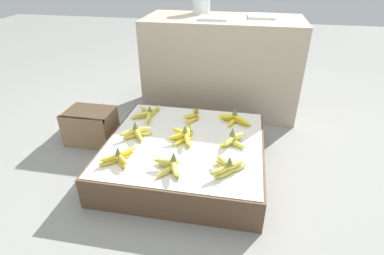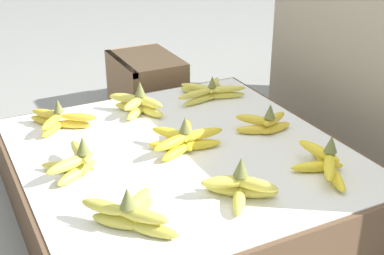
{
  "view_description": "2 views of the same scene",
  "coord_description": "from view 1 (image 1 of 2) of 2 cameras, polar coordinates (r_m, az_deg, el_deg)",
  "views": [
    {
      "loc": [
        0.32,
        -1.51,
        1.18
      ],
      "look_at": [
        0.02,
        0.12,
        0.23
      ],
      "focal_mm": 28.0,
      "sensor_mm": 36.0,
      "label": 1
    },
    {
      "loc": [
        1.23,
        -0.59,
        0.91
      ],
      "look_at": [
        0.02,
        0.02,
        0.27
      ],
      "focal_mm": 50.0,
      "sensor_mm": 36.0,
      "label": 2
    }
  ],
  "objects": [
    {
      "name": "wooden_crate",
      "position": [
        2.26,
        -18.74,
        0.3
      ],
      "size": [
        0.33,
        0.24,
        0.24
      ],
      "color": "#997551",
      "rests_on": "ground_plane"
    },
    {
      "name": "banana_bunch_middle_midright",
      "position": [
        1.8,
        7.85,
        -2.3
      ],
      "size": [
        0.17,
        0.19,
        0.11
      ],
      "color": "#DBCC4C",
      "rests_on": "display_platform"
    },
    {
      "name": "banana_bunch_front_midleft",
      "position": [
        1.58,
        -4.16,
        -7.3
      ],
      "size": [
        0.18,
        0.16,
        0.11
      ],
      "color": "#DBCC4C",
      "rests_on": "display_platform"
    },
    {
      "name": "banana_bunch_middle_left",
      "position": [
        1.88,
        -10.5,
        -0.97
      ],
      "size": [
        0.18,
        0.14,
        0.11
      ],
      "color": "#DBCC4C",
      "rests_on": "display_platform"
    },
    {
      "name": "display_platform",
      "position": [
        1.89,
        -1.31,
        -5.11
      ],
      "size": [
        0.95,
        0.92,
        0.2
      ],
      "color": "brown",
      "rests_on": "ground_plane"
    },
    {
      "name": "foam_tray_dark",
      "position": [
        2.41,
        4.18,
        20.09
      ],
      "size": [
        0.22,
        0.18,
        0.02
      ],
      "color": "white",
      "rests_on": "back_vendor_table"
    },
    {
      "name": "foam_tray_white",
      "position": [
        2.54,
        13.14,
        19.97
      ],
      "size": [
        0.2,
        0.21,
        0.02
      ],
      "color": "white",
      "rests_on": "back_vendor_table"
    },
    {
      "name": "banana_bunch_back_midright",
      "position": [
        2.03,
        8.07,
        1.64
      ],
      "size": [
        0.24,
        0.15,
        0.11
      ],
      "color": "yellow",
      "rests_on": "display_platform"
    },
    {
      "name": "banana_bunch_front_midright",
      "position": [
        1.57,
        6.75,
        -7.42
      ],
      "size": [
        0.2,
        0.18,
        0.11
      ],
      "color": "gold",
      "rests_on": "display_platform"
    },
    {
      "name": "banana_bunch_back_left",
      "position": [
        2.12,
        -8.36,
        2.64
      ],
      "size": [
        0.18,
        0.26,
        0.09
      ],
      "color": "#DBCC4C",
      "rests_on": "display_platform"
    },
    {
      "name": "banana_bunch_middle_midleft",
      "position": [
        1.83,
        -1.55,
        -1.59
      ],
      "size": [
        0.17,
        0.23,
        0.1
      ],
      "color": "yellow",
      "rests_on": "display_platform"
    },
    {
      "name": "banana_bunch_front_left",
      "position": [
        1.68,
        -13.66,
        -5.59
      ],
      "size": [
        0.18,
        0.19,
        0.1
      ],
      "color": "gold",
      "rests_on": "display_platform"
    },
    {
      "name": "ground_plane",
      "position": [
        1.94,
        -1.28,
        -7.47
      ],
      "size": [
        10.0,
        10.0,
        0.0
      ],
      "primitive_type": "plane",
      "color": "gray"
    },
    {
      "name": "back_vendor_table",
      "position": [
        2.58,
        5.62,
        11.74
      ],
      "size": [
        1.24,
        0.57,
        0.76
      ],
      "color": "tan",
      "rests_on": "ground_plane"
    },
    {
      "name": "banana_bunch_back_midleft",
      "position": [
        2.06,
        0.29,
        2.28
      ],
      "size": [
        0.12,
        0.18,
        0.1
      ],
      "color": "gold",
      "rests_on": "display_platform"
    }
  ]
}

